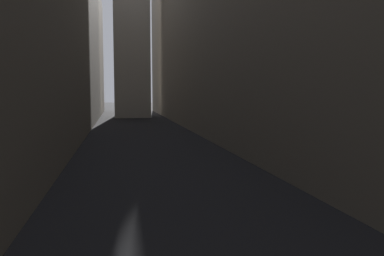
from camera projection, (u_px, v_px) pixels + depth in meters
name	position (u px, v px, depth m)	size (l,w,h in m)	color
ground_plane	(145.00, 138.00, 37.42)	(264.00, 264.00, 0.00)	black
building_block_left	(22.00, 10.00, 36.33)	(10.89, 108.00, 23.52)	#756B5B
building_block_right	(260.00, 9.00, 40.40)	(12.78, 108.00, 25.43)	gray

